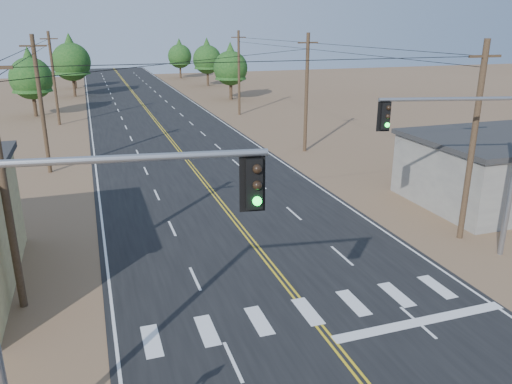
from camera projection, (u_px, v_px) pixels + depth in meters
name	position (u px, v px, depth m)	size (l,w,h in m)	color
road	(192.00, 167.00, 39.13)	(15.00, 200.00, 0.02)	black
utility_pole_left_near	(3.00, 183.00, 18.16)	(1.80, 0.30, 10.00)	#4C3826
utility_pole_left_mid	(41.00, 104.00, 36.13)	(1.80, 0.30, 10.00)	#4C3826
utility_pole_left_far	(54.00, 78.00, 54.10)	(1.80, 0.30, 10.00)	#4C3826
utility_pole_right_near	(473.00, 142.00, 24.51)	(1.80, 0.30, 10.00)	#4C3826
utility_pole_right_mid	(306.00, 93.00, 42.48)	(1.80, 0.30, 10.00)	#4C3826
utility_pole_right_far	(239.00, 72.00, 60.45)	(1.80, 0.30, 10.00)	#4C3826
signal_mast_left	(69.00, 263.00, 11.35)	(6.58, 1.34, 8.05)	gray
signal_mast_right	(477.00, 149.00, 22.43)	(6.59, 1.86, 7.75)	gray
tree_left_near	(30.00, 74.00, 59.25)	(4.96, 4.96, 8.26)	#3F2D1E
tree_left_mid	(71.00, 58.00, 75.82)	(5.73, 5.73, 9.54)	#3F2D1E
tree_left_far	(73.00, 63.00, 86.44)	(4.27, 4.27, 7.11)	#3F2D1E
tree_right_near	(230.00, 65.00, 72.99)	(4.99, 4.99, 8.32)	#3F2D1E
tree_right_mid	(207.00, 56.00, 89.85)	(5.11, 5.11, 8.51)	#3F2D1E
tree_right_far	(180.00, 54.00, 103.14)	(4.85, 4.85, 8.08)	#3F2D1E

